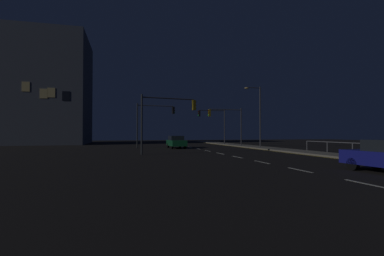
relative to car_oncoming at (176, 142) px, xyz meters
The scene contains 11 objects.
ground_plane 13.87m from the car_oncoming, 80.49° to the right, with size 112.00×112.00×0.00m, color black.
sidewalk_right 17.24m from the car_oncoming, 52.45° to the right, with size 2.82×77.00×0.14m, color gray.
lane_markings_center 10.45m from the car_oncoming, 77.30° to the right, with size 0.14×50.00×0.01m.
lane_edge_line 12.40m from the car_oncoming, 44.42° to the right, with size 0.14×53.00×0.01m.
car_oncoming is the anchor object (origin of this frame).
traffic_light_far_center 11.77m from the car_oncoming, 47.27° to the left, with size 4.63×0.34×5.70m.
traffic_light_far_right 10.26m from the car_oncoming, 105.43° to the right, with size 5.26×1.00×5.33m.
traffic_light_near_right 8.14m from the car_oncoming, 11.68° to the left, with size 5.11×0.59×5.28m.
traffic_light_near_left 4.57m from the car_oncoming, 145.92° to the left, with size 5.09×0.80×5.75m.
street_lamp_mid_block 11.30m from the car_oncoming, ahead, with size 2.27×0.36×7.80m.
building_distant 31.15m from the car_oncoming, 139.99° to the left, with size 20.22×13.92×18.97m.
Camera 1 is at (-8.73, -3.47, 1.87)m, focal length 26.02 mm.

